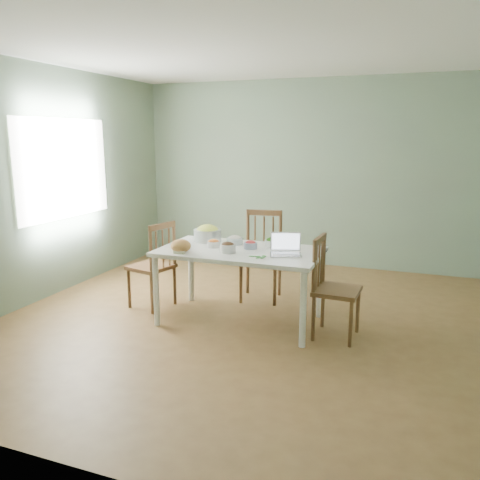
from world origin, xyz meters
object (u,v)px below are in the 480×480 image
(chair_far, at_px, (261,256))
(chair_left, at_px, (151,264))
(bread_boule, at_px, (181,246))
(laptop, at_px, (286,245))
(bowl_squash, at_px, (207,233))
(chair_right, at_px, (337,288))
(dining_table, at_px, (240,286))

(chair_far, distance_m, chair_left, 1.26)
(bread_boule, xyz_separation_m, laptop, (1.01, 0.24, 0.04))
(chair_far, distance_m, bread_boule, 1.19)
(chair_left, relative_size, bread_boule, 4.83)
(bread_boule, bearing_deg, bowl_squash, 86.77)
(laptop, bearing_deg, bowl_squash, 144.48)
(bread_boule, height_order, bowl_squash, bowl_squash)
(chair_far, relative_size, bowl_squash, 3.43)
(chair_left, bearing_deg, bowl_squash, 120.18)
(bread_boule, relative_size, bowl_squash, 0.67)
(bowl_squash, xyz_separation_m, laptop, (0.97, -0.33, 0.02))
(chair_left, xyz_separation_m, laptop, (1.58, -0.14, 0.38))
(chair_right, height_order, bowl_squash, chair_right)
(chair_far, distance_m, bowl_squash, 0.74)
(dining_table, xyz_separation_m, laptop, (0.50, -0.07, 0.49))
(dining_table, distance_m, chair_right, 1.01)
(chair_left, height_order, laptop, chair_left)
(chair_far, xyz_separation_m, chair_left, (-1.07, -0.65, -0.03))
(dining_table, height_order, chair_far, chair_far)
(chair_left, bearing_deg, laptop, 98.19)
(chair_left, relative_size, chair_right, 1.00)
(chair_far, height_order, laptop, chair_far)
(chair_far, bearing_deg, laptop, -64.89)
(bowl_squash, bearing_deg, dining_table, -28.61)
(chair_far, bearing_deg, dining_table, -96.57)
(chair_left, relative_size, laptop, 3.26)
(chair_right, bearing_deg, bowl_squash, 81.01)
(dining_table, xyz_separation_m, chair_right, (1.00, -0.05, 0.10))
(chair_far, relative_size, chair_right, 1.07)
(chair_left, height_order, bowl_squash, chair_left)
(chair_left, xyz_separation_m, bread_boule, (0.58, -0.38, 0.34))
(chair_left, distance_m, laptop, 1.64)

